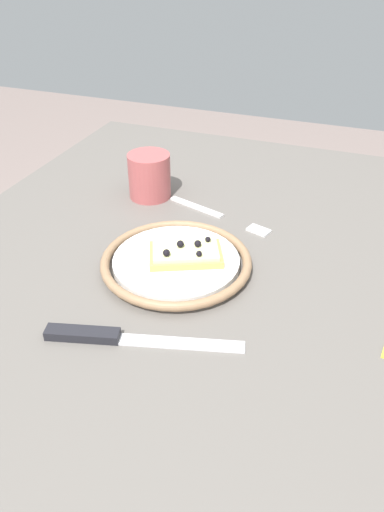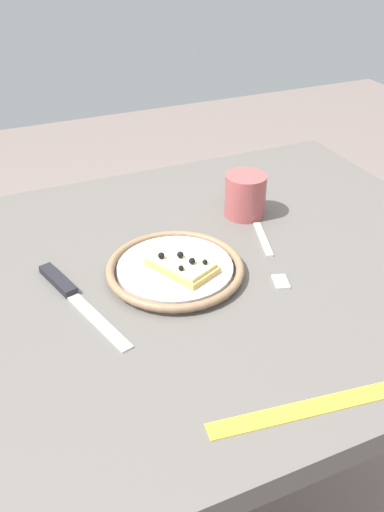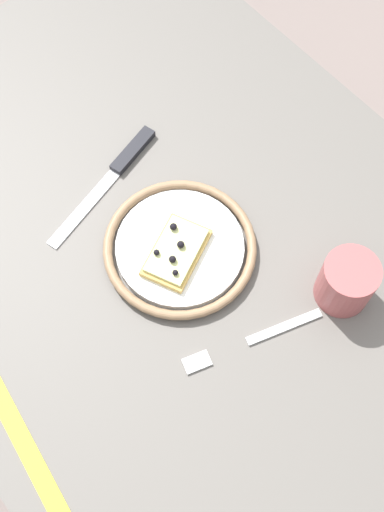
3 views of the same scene
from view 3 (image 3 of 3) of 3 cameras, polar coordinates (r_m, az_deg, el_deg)
ground_plane at (r=1.67m, az=-0.79°, el=-10.33°), size 6.00×6.00×0.00m
dining_table at (r=1.02m, az=-1.27°, el=-0.90°), size 1.09×0.77×0.77m
plate at (r=0.92m, az=-1.07°, el=0.74°), size 0.22×0.22×0.02m
pizza_slice_near at (r=0.90m, az=-1.40°, el=0.37°), size 0.10×0.12×0.03m
knife at (r=1.00m, az=-6.33°, el=7.85°), size 0.08×0.24×0.01m
fork at (r=0.88m, az=5.26°, el=-7.33°), size 0.08×0.20×0.00m
cup at (r=0.89m, az=13.38°, el=-2.22°), size 0.08×0.08×0.08m
measuring_tape at (r=0.88m, az=-14.29°, el=-16.03°), size 0.35×0.07×0.00m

